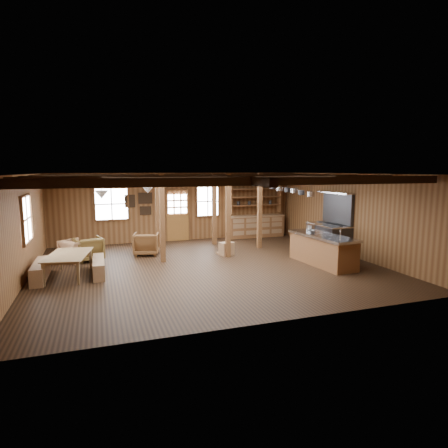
{
  "coord_description": "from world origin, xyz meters",
  "views": [
    {
      "loc": [
        -3.11,
        -10.7,
        2.91
      ],
      "look_at": [
        0.79,
        0.81,
        1.16
      ],
      "focal_mm": 30.0,
      "sensor_mm": 36.0,
      "label": 1
    }
  ],
  "objects_px": {
    "armchair_a": "(89,249)",
    "armchair_b": "(146,244)",
    "commercial_range": "(330,234)",
    "armchair_c": "(76,251)",
    "kitchen_island": "(322,249)",
    "dining_table": "(70,265)"
  },
  "relations": [
    {
      "from": "armchair_a",
      "to": "armchair_b",
      "type": "relative_size",
      "value": 0.99
    },
    {
      "from": "commercial_range",
      "to": "armchair_c",
      "type": "height_order",
      "value": "commercial_range"
    },
    {
      "from": "kitchen_island",
      "to": "dining_table",
      "type": "height_order",
      "value": "kitchen_island"
    },
    {
      "from": "armchair_c",
      "to": "commercial_range",
      "type": "bearing_deg",
      "value": -140.05
    },
    {
      "from": "commercial_range",
      "to": "armchair_b",
      "type": "height_order",
      "value": "commercial_range"
    },
    {
      "from": "kitchen_island",
      "to": "armchair_a",
      "type": "xyz_separation_m",
      "value": [
        -6.88,
        2.86,
        -0.1
      ]
    },
    {
      "from": "kitchen_island",
      "to": "armchair_a",
      "type": "height_order",
      "value": "kitchen_island"
    },
    {
      "from": "armchair_b",
      "to": "armchair_c",
      "type": "height_order",
      "value": "armchair_b"
    },
    {
      "from": "commercial_range",
      "to": "armchair_c",
      "type": "xyz_separation_m",
      "value": [
        -8.47,
        1.38,
        -0.31
      ]
    },
    {
      "from": "dining_table",
      "to": "armchair_a",
      "type": "relative_size",
      "value": 2.16
    },
    {
      "from": "commercial_range",
      "to": "armchair_a",
      "type": "relative_size",
      "value": 2.56
    },
    {
      "from": "commercial_range",
      "to": "armchair_b",
      "type": "bearing_deg",
      "value": 164.56
    },
    {
      "from": "armchair_b",
      "to": "armchair_c",
      "type": "xyz_separation_m",
      "value": [
        -2.24,
        -0.33,
        -0.02
      ]
    },
    {
      "from": "armchair_a",
      "to": "kitchen_island",
      "type": "bearing_deg",
      "value": 142.43
    },
    {
      "from": "armchair_c",
      "to": "kitchen_island",
      "type": "bearing_deg",
      "value": -151.67
    },
    {
      "from": "armchair_a",
      "to": "armchair_c",
      "type": "height_order",
      "value": "armchair_a"
    },
    {
      "from": "kitchen_island",
      "to": "commercial_range",
      "type": "bearing_deg",
      "value": 44.23
    },
    {
      "from": "commercial_range",
      "to": "armchair_b",
      "type": "relative_size",
      "value": 2.54
    },
    {
      "from": "commercial_range",
      "to": "dining_table",
      "type": "height_order",
      "value": "commercial_range"
    },
    {
      "from": "armchair_a",
      "to": "armchair_c",
      "type": "relative_size",
      "value": 1.04
    },
    {
      "from": "armchair_a",
      "to": "armchair_c",
      "type": "distance_m",
      "value": 0.38
    },
    {
      "from": "kitchen_island",
      "to": "armchair_b",
      "type": "bearing_deg",
      "value": 143.72
    }
  ]
}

